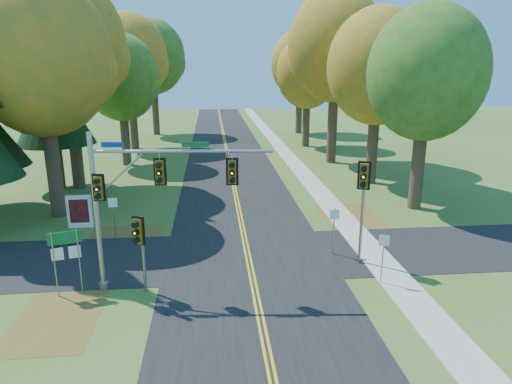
{
  "coord_description": "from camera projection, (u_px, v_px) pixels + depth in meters",
  "views": [
    {
      "loc": [
        -1.63,
        -18.74,
        9.03
      ],
      "look_at": [
        0.42,
        2.13,
        3.2
      ],
      "focal_mm": 32.0,
      "sensor_mm": 36.0,
      "label": 1
    }
  ],
  "objects": [
    {
      "name": "ground",
      "position": [
        251.0,
        273.0,
        20.55
      ],
      "size": [
        160.0,
        160.0,
        0.0
      ],
      "primitive_type": "plane",
      "color": "#37591F",
      "rests_on": "ground"
    },
    {
      "name": "road_main",
      "position": [
        251.0,
        273.0,
        20.54
      ],
      "size": [
        8.0,
        160.0,
        0.02
      ],
      "primitive_type": "cube",
      "color": "black",
      "rests_on": "ground"
    },
    {
      "name": "road_cross",
      "position": [
        248.0,
        255.0,
        22.46
      ],
      "size": [
        60.0,
        6.0,
        0.02
      ],
      "primitive_type": "cube",
      "color": "black",
      "rests_on": "ground"
    },
    {
      "name": "centerline_left",
      "position": [
        249.0,
        273.0,
        20.53
      ],
      "size": [
        0.1,
        160.0,
        0.01
      ],
      "primitive_type": "cube",
      "color": "gold",
      "rests_on": "road_main"
    },
    {
      "name": "centerline_right",
      "position": [
        254.0,
        272.0,
        20.55
      ],
      "size": [
        0.1,
        160.0,
        0.01
      ],
      "primitive_type": "cube",
      "color": "gold",
      "rests_on": "road_main"
    },
    {
      "name": "sidewalk_east",
      "position": [
        384.0,
        267.0,
        21.12
      ],
      "size": [
        1.6,
        160.0,
        0.06
      ],
      "primitive_type": "cube",
      "color": "#9E998E",
      "rests_on": "ground"
    },
    {
      "name": "leaf_patch_w_near",
      "position": [
        121.0,
        245.0,
        23.77
      ],
      "size": [
        4.0,
        6.0,
        0.0
      ],
      "primitive_type": "cube",
      "color": "brown",
      "rests_on": "ground"
    },
    {
      "name": "leaf_patch_e",
      "position": [
        357.0,
        224.0,
        26.94
      ],
      "size": [
        3.5,
        8.0,
        0.0
      ],
      "primitive_type": "cube",
      "color": "brown",
      "rests_on": "ground"
    },
    {
      "name": "leaf_patch_w_far",
      "position": [
        58.0,
        317.0,
        16.96
      ],
      "size": [
        3.0,
        5.0,
        0.0
      ],
      "primitive_type": "cube",
      "color": "brown",
      "rests_on": "ground"
    },
    {
      "name": "tree_w_a",
      "position": [
        42.0,
        57.0,
        25.95
      ],
      "size": [
        8.0,
        8.0,
        14.15
      ],
      "color": "#38281C",
      "rests_on": "ground"
    },
    {
      "name": "tree_e_a",
      "position": [
        427.0,
        74.0,
        27.76
      ],
      "size": [
        7.2,
        7.2,
        12.73
      ],
      "color": "#38281C",
      "rests_on": "ground"
    },
    {
      "name": "tree_w_b",
      "position": [
        66.0,
        46.0,
        32.28
      ],
      "size": [
        8.6,
        8.6,
        15.38
      ],
      "color": "#38281C",
      "rests_on": "ground"
    },
    {
      "name": "tree_e_b",
      "position": [
        378.0,
        67.0,
        34.13
      ],
      "size": [
        7.6,
        7.6,
        13.33
      ],
      "color": "#38281C",
      "rests_on": "ground"
    },
    {
      "name": "tree_w_c",
      "position": [
        122.0,
        78.0,
        40.98
      ],
      "size": [
        6.8,
        6.8,
        11.91
      ],
      "color": "#38281C",
      "rests_on": "ground"
    },
    {
      "name": "tree_e_c",
      "position": [
        336.0,
        47.0,
        41.33
      ],
      "size": [
        8.8,
        8.8,
        15.79
      ],
      "color": "#38281C",
      "rests_on": "ground"
    },
    {
      "name": "tree_w_d",
      "position": [
        130.0,
        58.0,
        48.79
      ],
      "size": [
        8.2,
        8.2,
        14.56
      ],
      "color": "#38281C",
      "rests_on": "ground"
    },
    {
      "name": "tree_e_d",
      "position": [
        308.0,
        73.0,
        50.73
      ],
      "size": [
        7.0,
        7.0,
        12.32
      ],
      "color": "#38281C",
      "rests_on": "ground"
    },
    {
      "name": "tree_w_e",
      "position": [
        153.0,
        57.0,
        59.27
      ],
      "size": [
        8.4,
        8.4,
        14.97
      ],
      "color": "#38281C",
      "rests_on": "ground"
    },
    {
      "name": "tree_e_e",
      "position": [
        300.0,
        64.0,
        60.85
      ],
      "size": [
        7.8,
        7.8,
        13.74
      ],
      "color": "#38281C",
      "rests_on": "ground"
    },
    {
      "name": "pine_c",
      "position": [
        47.0,
        56.0,
        32.06
      ],
      "size": [
        5.6,
        5.6,
        20.56
      ],
      "color": "#38281C",
      "rests_on": "ground"
    },
    {
      "name": "traffic_mast",
      "position": [
        140.0,
        191.0,
        17.98
      ],
      "size": [
        7.24,
        0.98,
        6.58
      ],
      "rotation": [
        0.0,
        0.0,
        -0.09
      ],
      "color": "#999AA1",
      "rests_on": "ground"
    },
    {
      "name": "east_signal_pole",
      "position": [
        363.0,
        187.0,
        20.44
      ],
      "size": [
        0.54,
        0.65,
        4.97
      ],
      "rotation": [
        0.0,
        0.0,
        -0.43
      ],
      "color": "gray",
      "rests_on": "ground"
    },
    {
      "name": "ped_signal_pole",
      "position": [
        139.0,
        237.0,
        18.05
      ],
      "size": [
        0.5,
        0.61,
        3.34
      ],
      "rotation": [
        0.0,
        0.0,
        -0.38
      ],
      "color": "gray",
      "rests_on": "ground"
    },
    {
      "name": "route_sign_cluster",
      "position": [
        66.0,
        250.0,
        18.17
      ],
      "size": [
        1.25,
        0.42,
        2.77
      ],
      "rotation": [
        0.0,
        0.0,
        0.3
      ],
      "color": "gray",
      "rests_on": "ground"
    },
    {
      "name": "info_kiosk",
      "position": [
        80.0,
        212.0,
        26.12
      ],
      "size": [
        1.38,
        0.22,
        1.91
      ],
      "rotation": [
        0.0,
        0.0,
        0.01
      ],
      "color": "white",
      "rests_on": "ground"
    },
    {
      "name": "reg_sign_e_north",
      "position": [
        334.0,
        223.0,
        22.15
      ],
      "size": [
        0.46,
        0.07,
        2.42
      ],
      "rotation": [
        0.0,
        0.0,
        -0.0
      ],
      "color": "gray",
      "rests_on": "ground"
    },
    {
      "name": "reg_sign_e_south",
      "position": [
        383.0,
        250.0,
        19.15
      ],
      "size": [
        0.43,
        0.13,
        2.29
      ],
      "rotation": [
        0.0,
        0.0,
        -0.24
      ],
      "color": "gray",
      "rests_on": "ground"
    },
    {
      "name": "reg_sign_w",
      "position": [
        113.0,
        210.0,
        24.05
      ],
      "size": [
        0.46,
        0.09,
        2.41
      ],
      "rotation": [
        0.0,
        0.0,
        0.11
      ],
      "color": "gray",
      "rests_on": "ground"
    }
  ]
}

